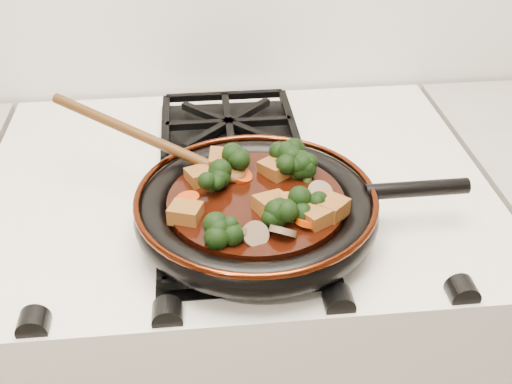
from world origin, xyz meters
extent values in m
cube|color=white|center=(0.00, 1.69, 0.45)|extent=(0.76, 0.60, 0.90)
cylinder|color=black|center=(0.02, 1.55, 0.93)|extent=(0.29, 0.29, 0.01)
torus|color=black|center=(0.02, 1.55, 0.94)|extent=(0.32, 0.32, 0.04)
torus|color=#4A1A0A|center=(0.02, 1.55, 0.96)|extent=(0.32, 0.32, 0.01)
cylinder|color=black|center=(0.23, 1.56, 0.96)|extent=(0.14, 0.02, 0.02)
cylinder|color=black|center=(0.02, 1.55, 0.95)|extent=(0.23, 0.23, 0.02)
cube|color=brown|center=(0.10, 1.51, 0.97)|extent=(0.06, 0.06, 0.03)
cube|color=brown|center=(0.09, 1.50, 0.97)|extent=(0.06, 0.05, 0.03)
cube|color=brown|center=(0.04, 1.52, 0.97)|extent=(0.06, 0.06, 0.03)
cube|color=brown|center=(0.05, 1.61, 0.97)|extent=(0.06, 0.06, 0.03)
cube|color=brown|center=(-0.05, 1.60, 0.97)|extent=(0.04, 0.05, 0.02)
cube|color=brown|center=(0.06, 1.52, 0.97)|extent=(0.04, 0.04, 0.03)
cube|color=brown|center=(-0.07, 1.52, 0.97)|extent=(0.05, 0.05, 0.02)
cube|color=brown|center=(-0.02, 1.63, 0.97)|extent=(0.05, 0.05, 0.03)
cylinder|color=#BD3205|center=(-0.07, 1.53, 0.96)|extent=(0.03, 0.03, 0.02)
cylinder|color=#BD3205|center=(0.07, 1.49, 0.96)|extent=(0.03, 0.03, 0.02)
cylinder|color=#BD3205|center=(0.00, 1.60, 0.96)|extent=(0.03, 0.03, 0.02)
cylinder|color=#BD3205|center=(-0.05, 1.62, 0.96)|extent=(0.03, 0.03, 0.02)
cylinder|color=#BD3205|center=(0.09, 1.53, 0.96)|extent=(0.03, 0.03, 0.01)
cylinder|color=#BD3205|center=(-0.07, 1.55, 0.96)|extent=(0.03, 0.03, 0.01)
cylinder|color=brown|center=(0.01, 1.47, 0.97)|extent=(0.04, 0.04, 0.03)
cylinder|color=brown|center=(-0.02, 1.63, 0.97)|extent=(0.03, 0.04, 0.03)
cylinder|color=brown|center=(0.10, 1.55, 0.97)|extent=(0.04, 0.04, 0.02)
cylinder|color=brown|center=(0.04, 1.47, 0.97)|extent=(0.04, 0.04, 0.03)
cylinder|color=brown|center=(-0.02, 1.48, 0.97)|extent=(0.04, 0.03, 0.03)
ellipsoid|color=#4A2B10|center=(-0.02, 1.61, 0.96)|extent=(0.07, 0.06, 0.02)
cylinder|color=#4A2B10|center=(-0.14, 1.68, 0.99)|extent=(0.02, 0.02, 0.28)
camera|label=1|loc=(-0.05, 0.88, 1.44)|focal=45.00mm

